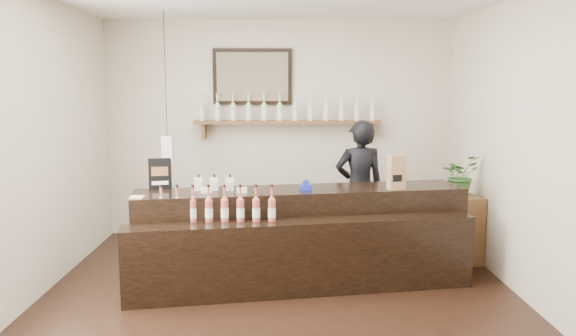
% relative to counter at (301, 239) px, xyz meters
% --- Properties ---
extents(ground, '(5.00, 5.00, 0.00)m').
position_rel_counter_xyz_m(ground, '(-0.21, -0.58, -0.44)').
color(ground, black).
rests_on(ground, ground).
extents(room_shell, '(5.00, 5.00, 5.00)m').
position_rel_counter_xyz_m(room_shell, '(-0.21, -0.58, 1.27)').
color(room_shell, beige).
rests_on(room_shell, ground).
extents(back_wall_decor, '(2.66, 0.96, 1.69)m').
position_rel_counter_xyz_m(back_wall_decor, '(-0.36, 1.80, 1.32)').
color(back_wall_decor, brown).
rests_on(back_wall_decor, ground).
extents(counter, '(3.38, 1.41, 1.09)m').
position_rel_counter_xyz_m(counter, '(0.00, 0.00, 0.00)').
color(counter, black).
rests_on(counter, ground).
extents(promo_sign, '(0.23, 0.06, 0.32)m').
position_rel_counter_xyz_m(promo_sign, '(-1.41, 0.12, 0.65)').
color(promo_sign, black).
rests_on(promo_sign, counter).
extents(paper_bag, '(0.18, 0.15, 0.35)m').
position_rel_counter_xyz_m(paper_bag, '(0.96, 0.08, 0.67)').
color(paper_bag, '#976E48').
rests_on(paper_bag, counter).
extents(tape_dispenser, '(0.13, 0.06, 0.11)m').
position_rel_counter_xyz_m(tape_dispenser, '(0.05, 0.04, 0.53)').
color(tape_dispenser, '#1A2AB7').
rests_on(tape_dispenser, counter).
extents(side_cabinet, '(0.48, 0.59, 0.75)m').
position_rel_counter_xyz_m(side_cabinet, '(1.79, 0.66, -0.06)').
color(side_cabinet, brown).
rests_on(side_cabinet, ground).
extents(potted_plant, '(0.53, 0.52, 0.45)m').
position_rel_counter_xyz_m(potted_plant, '(1.79, 0.66, 0.54)').
color(potted_plant, '#2C5C25').
rests_on(potted_plant, side_cabinet).
extents(shopkeeper, '(0.70, 0.50, 1.78)m').
position_rel_counter_xyz_m(shopkeeper, '(0.72, 0.97, 0.45)').
color(shopkeeper, black).
rests_on(shopkeeper, ground).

